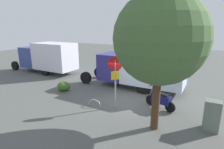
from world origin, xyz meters
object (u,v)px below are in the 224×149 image
at_px(motorcycle, 161,99).
at_px(stop_sign, 115,74).
at_px(bike_rack_hoop, 94,106).
at_px(utility_cabinet, 212,116).
at_px(box_truck_far, 47,56).
at_px(box_truck_near, 140,67).
at_px(street_tree, 160,39).

relative_size(motorcycle, stop_sign, 0.61).
height_order(motorcycle, bike_rack_hoop, motorcycle).
relative_size(utility_cabinet, bike_rack_hoop, 1.57).
height_order(box_truck_far, stop_sign, box_truck_far).
bearing_deg(bike_rack_hoop, utility_cabinet, -175.41).
distance_m(box_truck_near, box_truck_far, 9.31).
bearing_deg(street_tree, motorcycle, -81.74).
bearing_deg(box_truck_near, box_truck_far, -0.81).
height_order(box_truck_far, bike_rack_hoop, box_truck_far).
distance_m(box_truck_near, stop_sign, 3.77).
distance_m(box_truck_near, street_tree, 5.86).
height_order(box_truck_far, street_tree, street_tree).
xyz_separation_m(street_tree, utility_cabinet, (-2.13, -1.03, -3.17)).
height_order(box_truck_far, motorcycle, box_truck_far).
bearing_deg(box_truck_far, bike_rack_hoop, 152.23).
height_order(box_truck_near, box_truck_far, box_truck_far).
relative_size(box_truck_far, bike_rack_hoop, 8.27).
xyz_separation_m(box_truck_near, utility_cabinet, (-4.68, 3.73, -0.88)).
xyz_separation_m(street_tree, bike_rack_hoop, (3.56, -0.57, -3.84)).
relative_size(box_truck_far, utility_cabinet, 5.25).
height_order(stop_sign, utility_cabinet, stop_sign).
bearing_deg(box_truck_near, street_tree, 117.96).
distance_m(box_truck_near, motorcycle, 3.64).
relative_size(box_truck_near, box_truck_far, 1.07).
xyz_separation_m(box_truck_near, motorcycle, (-2.25, 2.66, -1.03)).
height_order(street_tree, bike_rack_hoop, street_tree).
xyz_separation_m(box_truck_far, utility_cabinet, (-13.99, 3.81, -0.91)).
distance_m(motorcycle, street_tree, 3.94).
bearing_deg(stop_sign, box_truck_near, -88.89).
distance_m(stop_sign, street_tree, 3.31).
relative_size(box_truck_far, motorcycle, 4.03).
bearing_deg(bike_rack_hoop, motorcycle, -155.02).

